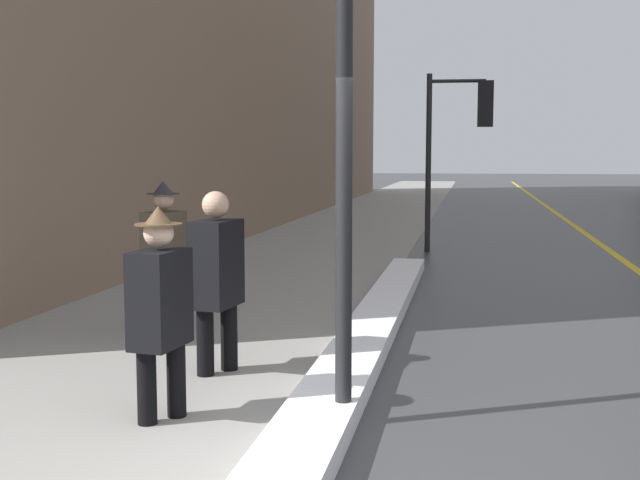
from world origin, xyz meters
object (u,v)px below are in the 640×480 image
Objects in this scene: pedestrian_nearside at (160,305)px; pedestrian_in_glasses at (164,250)px; lamp_post at (344,44)px; traffic_light_near at (464,124)px; pedestrian_trailing at (216,273)px.

pedestrian_nearside is 0.95× the size of pedestrian_in_glasses.
lamp_post reaches higher than pedestrian_nearside.
lamp_post is at bearing -96.09° from traffic_light_near.
pedestrian_trailing is (-1.33, 1.15, -1.82)m from lamp_post.
lamp_post reaches higher than traffic_light_near.
lamp_post is 2.69× the size of pedestrian_in_glasses.
traffic_light_near reaches higher than pedestrian_in_glasses.
lamp_post is 2.29m from pedestrian_nearside.
lamp_post is at bearing 56.97° from pedestrian_trailing.
pedestrian_trailing is at bearing 139.09° from lamp_post.
pedestrian_in_glasses is at bearing -150.97° from pedestrian_nearside.
pedestrian_nearside is 1.32m from pedestrian_trailing.
lamp_post is 2.53m from pedestrian_trailing.
pedestrian_nearside is (-2.03, -10.87, -1.70)m from traffic_light_near.
lamp_post reaches higher than pedestrian_trailing.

